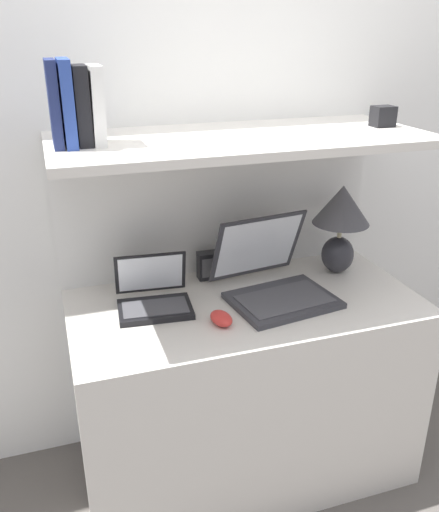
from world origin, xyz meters
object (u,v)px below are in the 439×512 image
(book_navy, at_px, (54,104))
(shelf_gadget, at_px, (383,116))
(table_lamp, at_px, (341,217))
(router_box, at_px, (210,265))
(book_white, at_px, (97,105))
(laptop_small, at_px, (154,297))
(laptop_large, at_px, (274,281))
(book_black, at_px, (82,106))
(computer_mouse, at_px, (221,318))
(book_blue, at_px, (67,103))

(book_navy, bearing_deg, shelf_gadget, 0.00)
(table_lamp, distance_m, router_box, 0.54)
(book_navy, distance_m, shelf_gadget, 1.11)
(router_box, bearing_deg, book_white, -157.35)
(laptop_small, bearing_deg, table_lamp, 5.23)
(laptop_large, xyz_separation_m, book_black, (-0.61, 0.05, 0.63))
(computer_mouse, distance_m, router_box, 0.36)
(router_box, distance_m, book_black, 0.79)
(laptop_small, xyz_separation_m, computer_mouse, (0.19, -0.18, -0.02))
(book_black, height_order, book_white, same)
(laptop_large, height_order, book_black, book_black)
(laptop_small, xyz_separation_m, router_box, (0.26, 0.17, 0.01))
(book_blue, relative_size, book_black, 1.08)
(laptop_large, distance_m, router_box, 0.28)
(table_lamp, distance_m, laptop_small, 0.78)
(book_black, distance_m, shelf_gadget, 1.03)
(table_lamp, xyz_separation_m, computer_mouse, (-0.57, -0.25, -0.21))
(laptop_large, relative_size, computer_mouse, 3.87)
(laptop_large, relative_size, book_navy, 1.73)
(router_box, height_order, book_blue, book_blue)
(computer_mouse, height_order, router_box, router_box)
(table_lamp, distance_m, book_navy, 1.12)
(laptop_large, height_order, book_white, book_white)
(laptop_large, bearing_deg, book_white, 174.88)
(computer_mouse, xyz_separation_m, book_navy, (-0.44, 0.19, 0.68))
(shelf_gadget, bearing_deg, laptop_large, -172.99)
(laptop_small, xyz_separation_m, book_blue, (-0.22, 0.00, 0.66))
(laptop_large, height_order, computer_mouse, laptop_large)
(book_navy, bearing_deg, computer_mouse, -22.78)
(computer_mouse, relative_size, book_black, 0.48)
(router_box, height_order, book_black, book_black)
(router_box, bearing_deg, table_lamp, -11.20)
(table_lamp, relative_size, book_blue, 1.45)
(laptop_large, height_order, shelf_gadget, shelf_gadget)
(book_navy, height_order, book_white, book_navy)
(book_navy, relative_size, book_black, 1.08)
(book_navy, bearing_deg, laptop_large, -4.23)
(shelf_gadget, bearing_deg, laptop_small, -179.79)
(computer_mouse, relative_size, shelf_gadget, 1.45)
(book_navy, bearing_deg, book_white, 0.00)
(shelf_gadget, bearing_deg, computer_mouse, -164.23)
(laptop_small, bearing_deg, shelf_gadget, 0.21)
(table_lamp, height_order, router_box, table_lamp)
(table_lamp, bearing_deg, laptop_large, -160.15)
(laptop_small, relative_size, book_blue, 1.11)
(laptop_large, relative_size, router_box, 3.89)
(book_navy, distance_m, book_blue, 0.04)
(book_black, xyz_separation_m, book_white, (0.04, 0.00, -0.00))
(computer_mouse, distance_m, shelf_gadget, 0.91)
(table_lamp, distance_m, computer_mouse, 0.66)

